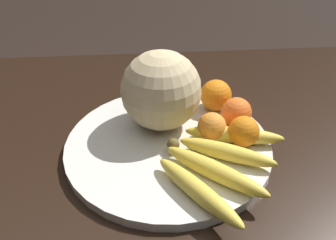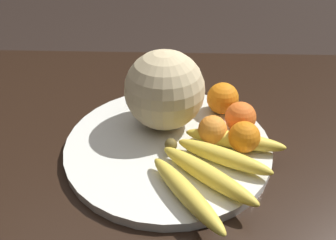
{
  "view_description": "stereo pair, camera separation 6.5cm",
  "coord_description": "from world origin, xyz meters",
  "views": [
    {
      "loc": [
        0.01,
        -0.53,
        1.21
      ],
      "look_at": [
        0.06,
        0.0,
        0.84
      ],
      "focal_mm": 35.0,
      "sensor_mm": 36.0,
      "label": 1
    },
    {
      "loc": [
        0.08,
        -0.53,
        1.21
      ],
      "look_at": [
        0.06,
        0.0,
        0.84
      ],
      "focal_mm": 35.0,
      "sensor_mm": 36.0,
      "label": 2
    }
  ],
  "objects": [
    {
      "name": "orange_back_left",
      "position": [
        0.21,
        -0.02,
        0.82
      ],
      "size": [
        0.06,
        0.06,
        0.06
      ],
      "color": "orange",
      "rests_on": "fruit_bowl"
    },
    {
      "name": "melon",
      "position": [
        0.05,
        0.06,
        0.88
      ],
      "size": [
        0.17,
        0.17,
        0.17
      ],
      "color": "beige",
      "rests_on": "fruit_bowl"
    },
    {
      "name": "kitchen_table",
      "position": [
        0.0,
        0.0,
        0.68
      ],
      "size": [
        1.6,
        1.0,
        0.77
      ],
      "color": "black",
      "rests_on": "ground_plane"
    },
    {
      "name": "orange_front_right",
      "position": [
        0.18,
        0.11,
        0.83
      ],
      "size": [
        0.07,
        0.07,
        0.07
      ],
      "color": "orange",
      "rests_on": "fruit_bowl"
    },
    {
      "name": "orange_mid_center",
      "position": [
        0.15,
        0.0,
        0.82
      ],
      "size": [
        0.06,
        0.06,
        0.06
      ],
      "color": "orange",
      "rests_on": "fruit_bowl"
    },
    {
      "name": "orange_front_left",
      "position": [
        0.21,
        0.04,
        0.82
      ],
      "size": [
        0.07,
        0.07,
        0.07
      ],
      "color": "orange",
      "rests_on": "fruit_bowl"
    },
    {
      "name": "banana_bunch",
      "position": [
        0.14,
        -0.09,
        0.81
      ],
      "size": [
        0.27,
        0.27,
        0.03
      ],
      "rotation": [
        0.0,
        0.0,
        5.69
      ],
      "color": "brown",
      "rests_on": "fruit_bowl"
    },
    {
      "name": "fruit_bowl",
      "position": [
        0.06,
        0.0,
        0.78
      ],
      "size": [
        0.42,
        0.42,
        0.02
      ],
      "color": "silver",
      "rests_on": "kitchen_table"
    }
  ]
}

